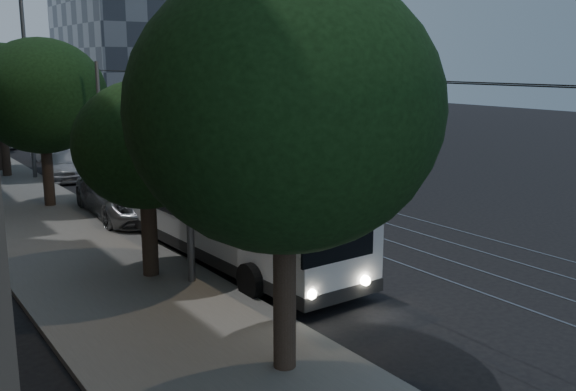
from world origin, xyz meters
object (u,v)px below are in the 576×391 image
at_px(pickup_silver, 130,195).
at_px(streetlamp_far, 34,50).
at_px(trolleybus, 218,204).
at_px(car_white_a, 121,181).
at_px(car_white_b, 64,165).
at_px(streetlamp_near, 199,38).
at_px(car_white_c, 58,152).
at_px(car_white_d, 1,138).

distance_m(pickup_silver, streetlamp_far, 12.00).
distance_m(trolleybus, car_white_a, 10.45).
xyz_separation_m(trolleybus, car_white_b, (-0.22, 16.59, -0.96)).
distance_m(car_white_b, streetlamp_near, 19.66).
height_order(car_white_a, streetlamp_far, streetlamp_far).
xyz_separation_m(pickup_silver, car_white_c, (1.52, 15.96, -0.28)).
relative_size(trolleybus, car_white_b, 2.51).
relative_size(car_white_a, streetlamp_far, 0.38).
bearing_deg(pickup_silver, streetlamp_far, 97.74).
xyz_separation_m(car_white_b, streetlamp_near, (-1.34, -18.71, 5.87)).
height_order(pickup_silver, car_white_a, pickup_silver).
height_order(pickup_silver, car_white_b, pickup_silver).
distance_m(pickup_silver, car_white_b, 10.25).
xyz_separation_m(trolleybus, car_white_c, (1.03, 22.31, -1.05)).
bearing_deg(car_white_d, streetlamp_near, -87.14).
relative_size(car_white_c, streetlamp_near, 0.34).
bearing_deg(car_white_c, streetlamp_near, -118.63).
relative_size(car_white_a, car_white_b, 0.85).
bearing_deg(car_white_d, car_white_a, -82.30).
xyz_separation_m(car_white_b, car_white_d, (-0.26, 14.80, 0.02)).
height_order(car_white_b, streetlamp_near, streetlamp_near).
bearing_deg(pickup_silver, car_white_a, 78.64).
bearing_deg(car_white_a, car_white_c, 108.20).
height_order(car_white_d, streetlamp_far, streetlamp_far).
xyz_separation_m(car_white_c, car_white_d, (-1.51, 9.08, 0.11)).
distance_m(car_white_a, car_white_d, 21.03).
distance_m(trolleybus, car_white_c, 22.36).
relative_size(trolleybus, pickup_silver, 1.88).
relative_size(car_white_c, streetlamp_far, 0.34).
xyz_separation_m(trolleybus, streetlamp_far, (-1.19, 16.91, 4.88)).
bearing_deg(car_white_a, car_white_b, 117.87).
relative_size(car_white_a, car_white_d, 0.98).
xyz_separation_m(pickup_silver, streetlamp_far, (-0.70, 10.57, 5.64)).
bearing_deg(car_white_b, car_white_a, -73.10).
relative_size(trolleybus, car_white_c, 3.28).
height_order(trolleybus, car_white_b, trolleybus).
bearing_deg(trolleybus, streetlamp_near, -128.34).
xyz_separation_m(car_white_a, streetlamp_near, (-2.18, -12.51, 5.87)).
xyz_separation_m(trolleybus, car_white_d, (-0.48, 31.39, -0.94)).
xyz_separation_m(car_white_b, car_white_c, (1.25, 5.72, -0.09)).
xyz_separation_m(car_white_a, car_white_b, (-0.84, 6.20, -0.00)).
height_order(car_white_c, streetlamp_near, streetlamp_near).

